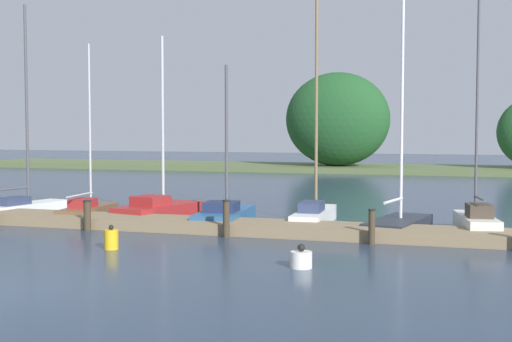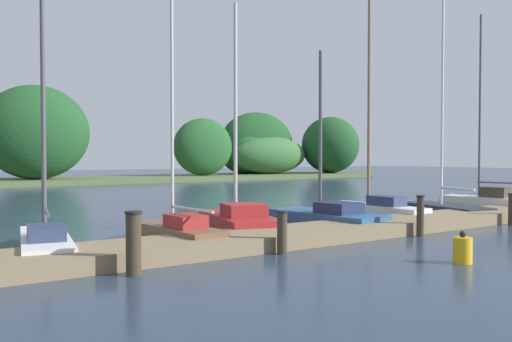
% 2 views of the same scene
% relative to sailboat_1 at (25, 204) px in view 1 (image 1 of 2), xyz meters
% --- Properties ---
extents(dock_pier, '(22.73, 1.80, 0.35)m').
position_rel_sailboat_1_xyz_m(dock_pier, '(6.64, -1.76, -0.22)').
color(dock_pier, '#847051').
rests_on(dock_pier, ground).
extents(sailboat_1, '(1.62, 4.20, 7.74)m').
position_rel_sailboat_1_xyz_m(sailboat_1, '(0.00, 0.00, 0.00)').
color(sailboat_1, white).
rests_on(sailboat_1, ground).
extents(sailboat_2, '(1.21, 3.37, 6.16)m').
position_rel_sailboat_1_xyz_m(sailboat_2, '(2.94, -0.40, -0.06)').
color(sailboat_2, brown).
rests_on(sailboat_2, ground).
extents(sailboat_3, '(2.18, 3.94, 6.45)m').
position_rel_sailboat_1_xyz_m(sailboat_3, '(5.27, 0.50, -0.03)').
color(sailboat_3, maroon).
rests_on(sailboat_3, ground).
extents(sailboat_4, '(1.76, 4.06, 5.31)m').
position_rel_sailboat_1_xyz_m(sailboat_4, '(7.95, -0.13, -0.06)').
color(sailboat_4, '#285684').
rests_on(sailboat_4, ground).
extents(sailboat_5, '(1.08, 4.24, 7.87)m').
position_rel_sailboat_1_xyz_m(sailboat_5, '(10.83, 0.68, 0.03)').
color(sailboat_5, white).
rests_on(sailboat_5, ground).
extents(sailboat_6, '(1.91, 3.80, 8.06)m').
position_rel_sailboat_1_xyz_m(sailboat_6, '(13.69, -0.05, -0.06)').
color(sailboat_6, '#232833').
rests_on(sailboat_6, ground).
extents(sailboat_7, '(1.44, 3.33, 7.57)m').
position_rel_sailboat_1_xyz_m(sailboat_7, '(15.95, -0.14, 0.04)').
color(sailboat_7, silver).
rests_on(sailboat_7, ground).
extents(mooring_piling_2, '(0.26, 0.26, 0.95)m').
position_rel_sailboat_1_xyz_m(mooring_piling_2, '(4.34, -2.85, 0.08)').
color(mooring_piling_2, '#3D3323').
rests_on(mooring_piling_2, ground).
extents(mooring_piling_3, '(0.23, 0.23, 1.10)m').
position_rel_sailboat_1_xyz_m(mooring_piling_3, '(8.96, -2.84, 0.16)').
color(mooring_piling_3, '#3D3323').
rests_on(mooring_piling_3, ground).
extents(mooring_piling_4, '(0.21, 0.21, 0.99)m').
position_rel_sailboat_1_xyz_m(mooring_piling_4, '(13.23, -2.90, 0.10)').
color(mooring_piling_4, '#3D3323').
rests_on(mooring_piling_4, ground).
extents(channel_buoy_0, '(0.37, 0.37, 0.65)m').
position_rel_sailboat_1_xyz_m(channel_buoy_0, '(6.76, -5.67, -0.13)').
color(channel_buoy_0, gold).
rests_on(channel_buoy_0, ground).
extents(channel_buoy_1, '(0.50, 0.50, 0.55)m').
position_rel_sailboat_1_xyz_m(channel_buoy_1, '(12.14, -6.58, -0.19)').
color(channel_buoy_1, white).
rests_on(channel_buoy_1, ground).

